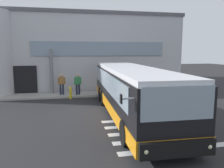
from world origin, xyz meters
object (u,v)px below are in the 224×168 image
Objects in this scene: passenger_near_column at (62,83)px; safety_bollard_yellow at (71,93)px; bus_main_foreground at (130,92)px; passenger_by_doorway at (78,83)px; entry_support_column at (51,71)px.

safety_bollard_yellow is (0.66, -1.03, -0.63)m from passenger_near_column.
passenger_by_doorway is at bearing 114.31° from bus_main_foreground.
passenger_near_column is (-3.88, 6.11, -0.26)m from bus_main_foreground.
bus_main_foreground reaches higher than passenger_by_doorway.
passenger_by_doorway is (2.05, -1.05, -0.83)m from entry_support_column.
passenger_near_column is at bearing 122.55° from safety_bollard_yellow.
bus_main_foreground is 6.99× the size of passenger_by_doorway.
passenger_near_column is at bearing 122.39° from bus_main_foreground.
entry_support_column reaches higher than safety_bollard_yellow.
passenger_near_column is at bearing -43.81° from entry_support_column.
passenger_by_doorway is 1.86× the size of safety_bollard_yellow.
entry_support_column is 2.14× the size of passenger_near_column.
passenger_by_doorway is at bearing 51.73° from safety_bollard_yellow.
passenger_near_column is (0.80, -0.77, -0.87)m from entry_support_column.
entry_support_column is at bearing 124.21° from bus_main_foreground.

